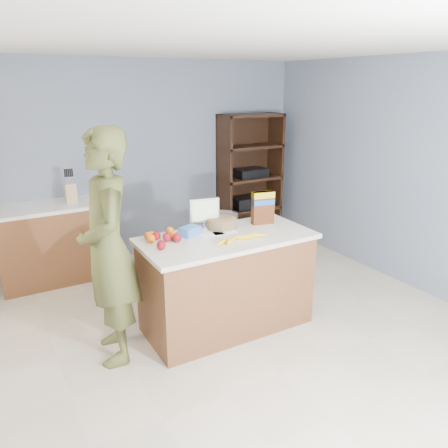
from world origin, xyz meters
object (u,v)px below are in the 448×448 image
cereal_box (263,205)px  counter_peninsula (227,285)px  person (108,249)px  tv (204,211)px  shelving_unit (248,180)px

cereal_box → counter_peninsula: bearing=-163.5°
person → tv: size_ratio=6.77×
counter_peninsula → shelving_unit: (1.55, 2.05, 0.45)m
counter_peninsula → tv: size_ratio=5.53×
shelving_unit → tv: bearing=-132.9°
person → cereal_box: size_ratio=5.99×
shelving_unit → cereal_box: bearing=-119.2°
counter_peninsula → person: person is taller
counter_peninsula → tv: tv is taller
counter_peninsula → cereal_box: 0.84m
person → cereal_box: 1.53m
person → tv: (0.98, 0.25, 0.10)m
shelving_unit → counter_peninsula: bearing=-127.1°
shelving_unit → person: 3.26m
shelving_unit → person: person is taller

